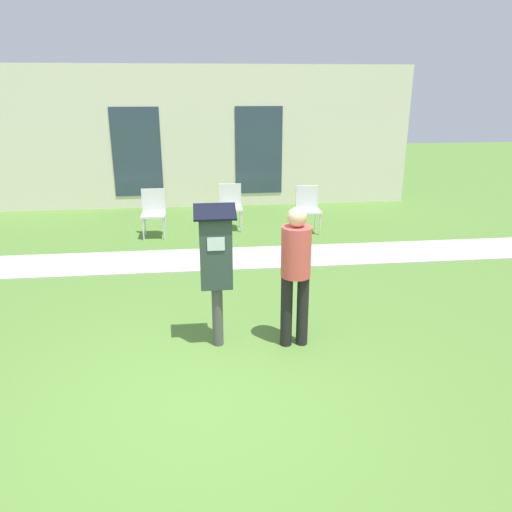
# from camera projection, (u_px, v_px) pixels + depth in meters

# --- Properties ---
(ground_plane) EXTENTS (40.00, 40.00, 0.00)m
(ground_plane) POSITION_uv_depth(u_px,v_px,m) (210.00, 394.00, 4.71)
(ground_plane) COLOR #517A33
(sidewalk) EXTENTS (12.00, 1.10, 0.02)m
(sidewalk) POSITION_uv_depth(u_px,v_px,m) (203.00, 259.00, 8.30)
(sidewalk) COLOR beige
(sidewalk) RESTS_ON ground
(building_facade) EXTENTS (10.00, 0.26, 3.20)m
(building_facade) POSITION_uv_depth(u_px,v_px,m) (198.00, 138.00, 11.52)
(building_facade) COLOR beige
(building_facade) RESTS_ON ground
(parking_meter) EXTENTS (0.44, 0.31, 1.59)m
(parking_meter) POSITION_uv_depth(u_px,v_px,m) (216.00, 259.00, 5.29)
(parking_meter) COLOR #4C4C4C
(parking_meter) RESTS_ON ground
(person_standing) EXTENTS (0.32, 0.32, 1.58)m
(person_standing) POSITION_uv_depth(u_px,v_px,m) (296.00, 267.00, 5.32)
(person_standing) COLOR black
(person_standing) RESTS_ON ground
(outdoor_chair_left) EXTENTS (0.44, 0.44, 0.90)m
(outdoor_chair_left) POSITION_uv_depth(u_px,v_px,m) (154.00, 209.00, 9.47)
(outdoor_chair_left) COLOR silver
(outdoor_chair_left) RESTS_ON ground
(outdoor_chair_middle) EXTENTS (0.44, 0.44, 0.90)m
(outdoor_chair_middle) POSITION_uv_depth(u_px,v_px,m) (231.00, 203.00, 9.94)
(outdoor_chair_middle) COLOR silver
(outdoor_chair_middle) RESTS_ON ground
(outdoor_chair_right) EXTENTS (0.44, 0.44, 0.90)m
(outdoor_chair_right) POSITION_uv_depth(u_px,v_px,m) (308.00, 205.00, 9.75)
(outdoor_chair_right) COLOR silver
(outdoor_chair_right) RESTS_ON ground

